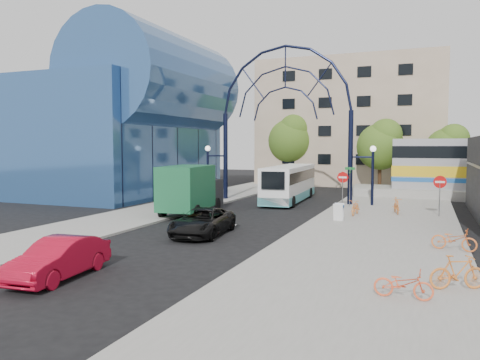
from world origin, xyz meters
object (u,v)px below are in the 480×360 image
at_px(gateway_arch, 285,92).
at_px(stop_sign, 343,181).
at_px(bike_near_a, 355,207).
at_px(bike_near_b, 396,206).
at_px(street_name_sign, 350,178).
at_px(black_suv, 203,222).
at_px(do_not_enter_sign, 440,186).
at_px(city_bus, 289,183).
at_px(green_truck, 191,190).
at_px(red_sedan, 59,258).
at_px(bike_far_c, 403,284).
at_px(bike_far_b, 458,272).
at_px(sandwich_board, 339,210).
at_px(bike_far_a, 454,239).
at_px(tree_north_c, 449,147).
at_px(tree_north_a, 382,144).
at_px(tree_north_b, 292,138).

height_order(gateway_arch, stop_sign, gateway_arch).
xyz_separation_m(bike_near_a, bike_near_b, (2.34, 1.50, 0.04)).
bearing_deg(bike_near_b, street_name_sign, 130.73).
distance_m(black_suv, bike_near_a, 10.83).
xyz_separation_m(do_not_enter_sign, bike_near_a, (-4.82, -1.38, -1.38)).
xyz_separation_m(street_name_sign, city_bus, (-5.10, 2.43, -0.65)).
distance_m(green_truck, bike_near_b, 13.08).
height_order(red_sedan, bike_far_c, red_sedan).
bearing_deg(stop_sign, bike_far_b, -70.13).
xyz_separation_m(street_name_sign, black_suv, (-5.20, -12.88, -1.47)).
distance_m(gateway_arch, city_bus, 7.15).
xyz_separation_m(sandwich_board, bike_far_a, (5.75, -5.96, -0.16)).
height_order(do_not_enter_sign, sandwich_board, do_not_enter_sign).
bearing_deg(stop_sign, sandwich_board, -82.43).
distance_m(stop_sign, green_truck, 10.63).
bearing_deg(do_not_enter_sign, stop_sign, 162.12).
distance_m(do_not_enter_sign, bike_far_a, 10.08).
height_order(sandwich_board, black_suv, black_suv).
height_order(do_not_enter_sign, tree_north_c, tree_north_c).
bearing_deg(street_name_sign, tree_north_a, 86.04).
xyz_separation_m(gateway_arch, tree_north_b, (-3.88, 15.93, -3.29)).
xyz_separation_m(stop_sign, bike_far_a, (6.55, -11.98, -1.41)).
height_order(tree_north_b, green_truck, tree_north_b).
distance_m(tree_north_b, red_sedan, 39.16).
height_order(do_not_enter_sign, street_name_sign, street_name_sign).
xyz_separation_m(street_name_sign, bike_near_a, (0.98, -3.98, -1.53)).
relative_size(street_name_sign, black_suv, 0.59).
xyz_separation_m(sandwich_board, bike_near_b, (2.91, 4.14, -0.11)).
xyz_separation_m(stop_sign, tree_north_a, (1.32, 13.93, 2.61)).
bearing_deg(bike_near_a, stop_sign, 115.49).
distance_m(gateway_arch, bike_far_a, 19.69).
relative_size(street_name_sign, tree_north_a, 0.40).
xyz_separation_m(sandwich_board, tree_north_b, (-9.48, 23.95, 4.52)).
xyz_separation_m(green_truck, bike_far_c, (13.49, -12.89, -1.04)).
bearing_deg(bike_far_a, bike_far_b, -169.69).
bearing_deg(green_truck, red_sedan, -85.12).
bearing_deg(gateway_arch, tree_north_c, 48.96).
relative_size(bike_near_b, bike_far_a, 0.97).
bearing_deg(sandwich_board, bike_near_b, 54.88).
bearing_deg(green_truck, do_not_enter_sign, 10.52).
height_order(tree_north_a, green_truck, tree_north_a).
height_order(stop_sign, bike_near_a, stop_sign).
height_order(stop_sign, tree_north_c, tree_north_c).
relative_size(do_not_enter_sign, sandwich_board, 2.51).
height_order(black_suv, bike_far_a, black_suv).
bearing_deg(bike_near_b, sandwich_board, -137.54).
bearing_deg(bike_far_c, tree_north_b, 21.77).
height_order(do_not_enter_sign, tree_north_b, tree_north_b).
xyz_separation_m(black_suv, bike_far_c, (9.71, -6.90, -0.12)).
bearing_deg(bike_far_c, bike_near_a, 14.28).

